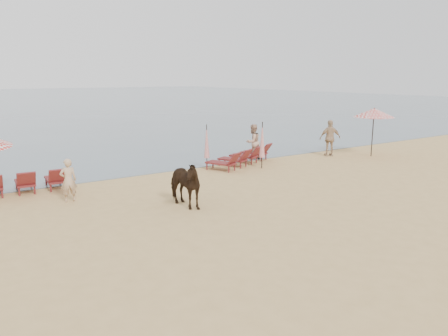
# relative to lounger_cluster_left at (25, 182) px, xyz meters

# --- Properties ---
(ground) EXTENTS (120.00, 120.00, 0.00)m
(ground) POSITION_rel_lounger_cluster_left_xyz_m (5.63, -9.70, -0.42)
(ground) COLOR tan
(ground) RESTS_ON ground
(lounger_cluster_left) EXTENTS (2.86, 1.82, 0.60)m
(lounger_cluster_left) POSITION_rel_lounger_cluster_left_xyz_m (0.00, 0.00, 0.00)
(lounger_cluster_left) COLOR maroon
(lounger_cluster_left) RESTS_ON ground
(lounger_cluster_right) EXTENTS (4.08, 2.99, 0.60)m
(lounger_cluster_right) POSITION_rel_lounger_cluster_left_xyz_m (9.64, -0.24, -0.01)
(lounger_cluster_right) COLOR maroon
(lounger_cluster_right) RESTS_ON ground
(umbrella_open_right) EXTENTS (2.11, 2.11, 2.57)m
(umbrella_open_right) POSITION_rel_lounger_cluster_left_xyz_m (16.78, -2.18, 1.90)
(umbrella_open_right) COLOR black
(umbrella_open_right) RESTS_ON ground
(umbrella_closed_left) EXTENTS (0.25, 0.25, 2.05)m
(umbrella_closed_left) POSITION_rel_lounger_cluster_left_xyz_m (7.80, 0.00, 0.84)
(umbrella_closed_left) COLOR black
(umbrella_closed_left) RESTS_ON ground
(umbrella_closed_right) EXTENTS (0.26, 0.26, 2.17)m
(umbrella_closed_right) POSITION_rel_lounger_cluster_left_xyz_m (9.93, -1.40, 0.91)
(umbrella_closed_right) COLOR black
(umbrella_closed_right) RESTS_ON ground
(cow) EXTENTS (1.02, 1.94, 1.58)m
(cow) POSITION_rel_lounger_cluster_left_xyz_m (3.97, -4.74, 0.37)
(cow) COLOR black
(cow) RESTS_ON ground
(beachgoer_left) EXTENTS (0.57, 0.40, 1.50)m
(beachgoer_left) POSITION_rel_lounger_cluster_left_xyz_m (1.04, -2.05, 0.33)
(beachgoer_left) COLOR tan
(beachgoer_left) RESTS_ON ground
(beachgoer_right_a) EXTENTS (0.98, 0.81, 1.81)m
(beachgoer_right_a) POSITION_rel_lounger_cluster_left_xyz_m (10.94, 0.61, 0.48)
(beachgoer_right_a) COLOR tan
(beachgoer_right_a) RESTS_ON ground
(beachgoer_right_b) EXTENTS (1.23, 0.93, 1.94)m
(beachgoer_right_b) POSITION_rel_lounger_cluster_left_xyz_m (14.93, -0.92, 0.55)
(beachgoer_right_b) COLOR tan
(beachgoer_right_b) RESTS_ON ground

